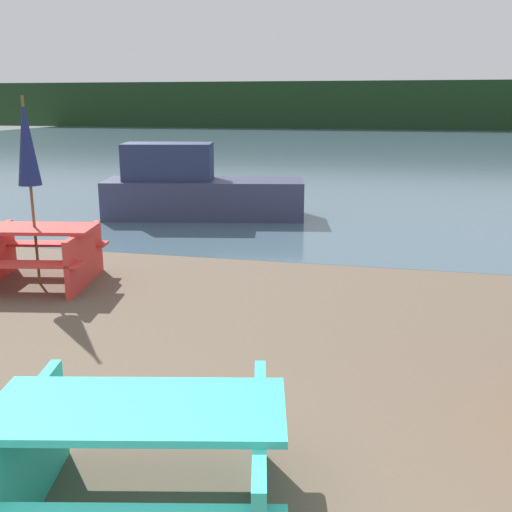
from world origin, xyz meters
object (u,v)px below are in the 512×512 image
at_px(picnic_table_teal, 139,454).
at_px(boat, 197,190).
at_px(umbrella_navy, 26,143).
at_px(picnic_table_red, 37,250).

height_order(picnic_table_teal, boat, boat).
distance_m(picnic_table_teal, umbrella_navy, 5.36).
xyz_separation_m(picnic_table_teal, picnic_table_red, (-3.20, 4.07, 0.01)).
xyz_separation_m(picnic_table_red, boat, (0.58, 4.97, 0.11)).
xyz_separation_m(picnic_table_red, umbrella_navy, (0.00, 0.00, 1.40)).
distance_m(picnic_table_teal, boat, 9.42).
relative_size(picnic_table_teal, umbrella_navy, 0.78).
relative_size(picnic_table_red, umbrella_navy, 0.73).
relative_size(picnic_table_teal, picnic_table_red, 1.07).
relative_size(umbrella_navy, boat, 0.57).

